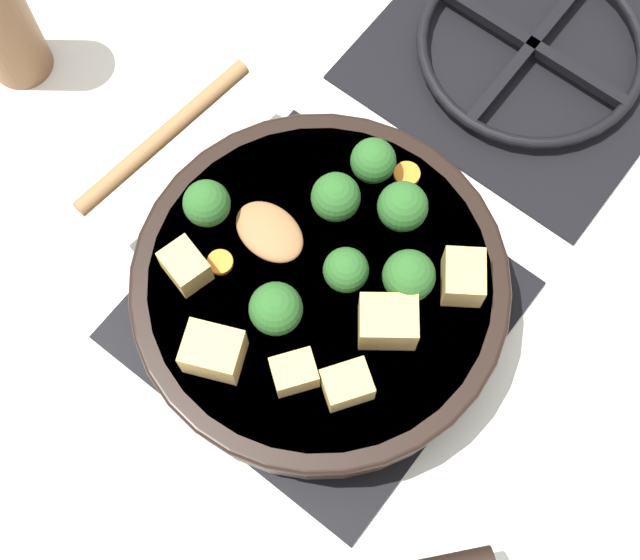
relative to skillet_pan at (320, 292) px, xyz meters
The scene contains 20 objects.
ground_plane 0.06m from the skillet_pan, 138.87° to the left, with size 2.40×2.40×0.00m, color silver.
front_burner_grate 0.05m from the skillet_pan, 138.87° to the left, with size 0.31×0.31×0.03m.
rear_burner_grate 0.36m from the skillet_pan, 90.26° to the left, with size 0.31×0.31×0.03m.
skillet_pan is the anchor object (origin of this frame).
wooden_spoon 0.14m from the skillet_pan, behind, with size 0.19×0.20×0.02m.
tofu_cube_center_large 0.12m from the skillet_pan, 104.67° to the right, with size 0.05×0.04×0.04m, color tan.
tofu_cube_near_handle 0.08m from the skillet_pan, ahead, with size 0.05×0.04×0.04m, color tan.
tofu_cube_east_chunk 0.12m from the skillet_pan, 146.66° to the right, with size 0.04×0.03×0.03m, color tan.
tofu_cube_west_chunk 0.10m from the skillet_pan, 66.55° to the right, with size 0.04×0.03×0.03m, color tan.
tofu_cube_back_piece 0.13m from the skillet_pan, 37.26° to the left, with size 0.04×0.03×0.03m, color tan.
tofu_cube_front_piece 0.10m from the skillet_pan, 39.23° to the right, with size 0.04×0.03×0.03m, color tan.
broccoli_floret_near_spoon 0.07m from the skillet_pan, 99.75° to the right, with size 0.05×0.05×0.05m.
broccoli_floret_center_top 0.13m from the skillet_pan, behind, with size 0.04×0.04×0.05m.
broccoli_floret_east_rim 0.09m from the skillet_pan, 116.89° to the left, with size 0.04×0.04×0.05m.
broccoli_floret_west_rim 0.12m from the skillet_pan, 103.79° to the left, with size 0.04×0.04×0.05m.
broccoli_floret_north_edge 0.11m from the skillet_pan, 77.71° to the left, with size 0.04×0.04×0.05m.
broccoli_floret_south_cluster 0.06m from the skillet_pan, 41.76° to the left, with size 0.04×0.04×0.05m.
broccoli_floret_mid_floret 0.09m from the skillet_pan, 34.27° to the left, with size 0.04×0.04×0.05m.
carrot_slice_orange_thin 0.09m from the skillet_pan, 153.56° to the right, with size 0.02×0.02×0.01m, color orange.
carrot_slice_near_center 0.13m from the skillet_pan, 89.56° to the left, with size 0.02×0.02×0.01m, color orange.
Camera 1 is at (0.16, -0.21, 0.81)m, focal length 50.00 mm.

